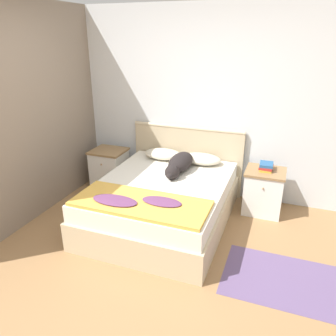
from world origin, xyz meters
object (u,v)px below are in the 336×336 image
object	(u,v)px
dog	(180,164)
book_stack	(266,167)
bed	(163,202)
pillow_left	(163,154)
nightstand_right	(263,191)
pillow_right	(201,159)
nightstand_left	(110,168)

from	to	relation	value
dog	book_stack	distance (m)	1.09
bed	pillow_left	distance (m)	0.86
nightstand_right	dog	distance (m)	1.14
nightstand_right	dog	world-z (taller)	dog
pillow_right	book_stack	bearing A→B (deg)	-1.38
nightstand_left	nightstand_right	distance (m)	2.26
pillow_left	nightstand_left	bearing A→B (deg)	-176.71
nightstand_right	pillow_right	world-z (taller)	pillow_right
nightstand_right	book_stack	size ratio (longest dim) A/B	2.49
bed	pillow_right	xyz separation A→B (m)	(0.28, 0.73, 0.34)
nightstand_right	nightstand_left	bearing A→B (deg)	180.00
bed	nightstand_left	bearing A→B (deg)	148.71
book_stack	pillow_left	bearing A→B (deg)	179.17
book_stack	nightstand_right	bearing A→B (deg)	-79.37
pillow_left	book_stack	xyz separation A→B (m)	(1.40, -0.02, 0.02)
nightstand_right	pillow_left	size ratio (longest dim) A/B	1.09
nightstand_right	pillow_left	world-z (taller)	pillow_left
bed	dog	distance (m)	0.54
dog	bed	bearing A→B (deg)	-102.28
nightstand_left	dog	distance (m)	1.30
nightstand_right	book_stack	distance (m)	0.33
nightstand_left	bed	bearing A→B (deg)	-31.29
nightstand_left	dog	world-z (taller)	dog
bed	book_stack	distance (m)	1.38
nightstand_right	book_stack	bearing A→B (deg)	100.63
bed	pillow_left	bearing A→B (deg)	110.68
book_stack	nightstand_left	bearing A→B (deg)	-179.27
nightstand_right	dog	size ratio (longest dim) A/B	0.71
pillow_left	pillow_right	xyz separation A→B (m)	(0.55, 0.00, 0.00)
nightstand_right	pillow_left	xyz separation A→B (m)	(-1.41, 0.05, 0.32)
nightstand_left	nightstand_right	bearing A→B (deg)	0.00
bed	pillow_right	world-z (taller)	pillow_right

